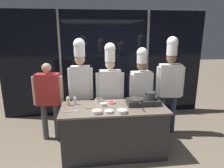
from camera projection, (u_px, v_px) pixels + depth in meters
name	position (u px, v px, depth m)	size (l,w,h in m)	color
ground_plane	(114.00, 152.00, 3.73)	(24.00, 24.00, 0.00)	#7F705B
window_wall_back	(105.00, 65.00, 5.18)	(5.24, 0.09, 2.70)	black
demo_counter	(114.00, 130.00, 3.61)	(1.85, 0.81, 0.90)	#2D2D30
portable_stove	(143.00, 102.00, 3.60)	(0.59, 0.32, 0.11)	#28282B
frying_pan	(136.00, 98.00, 3.56)	(0.29, 0.50, 0.04)	#38332D
stock_pot	(151.00, 95.00, 3.59)	(0.21, 0.18, 0.12)	#333335
squeeze_bottle_clear	(75.00, 100.00, 3.60)	(0.05, 0.05, 0.17)	white
squeeze_bottle_oil	(68.00, 101.00, 3.54)	(0.07, 0.07, 0.18)	beige
prep_bowl_rice	(122.00, 111.00, 3.23)	(0.17, 0.17, 0.06)	white
prep_bowl_shrimp	(97.00, 111.00, 3.21)	(0.17, 0.17, 0.06)	white
prep_bowl_bell_pepper	(111.00, 102.00, 3.68)	(0.16, 0.16, 0.04)	white
prep_bowl_ginger	(103.00, 104.00, 3.54)	(0.12, 0.12, 0.05)	white
prep_bowl_garlic	(109.00, 111.00, 3.24)	(0.14, 0.14, 0.04)	white
prep_bowl_soy_glaze	(99.00, 100.00, 3.76)	(0.14, 0.14, 0.06)	white
serving_spoon_slotted	(74.00, 111.00, 3.29)	(0.27, 0.08, 0.02)	#B2B5BA
serving_spoon_solid	(95.00, 109.00, 3.39)	(0.23, 0.10, 0.02)	olive
person_guest	(49.00, 95.00, 3.95)	(0.59, 0.26, 1.60)	#4C4C51
chef_head	(81.00, 79.00, 3.97)	(0.49, 0.23, 2.06)	#2D3856
chef_sous	(110.00, 85.00, 4.00)	(0.56, 0.24, 1.98)	#2D3856
chef_line	(141.00, 85.00, 4.08)	(0.51, 0.26, 1.88)	#232326
chef_pastry	(170.00, 79.00, 4.17)	(0.58, 0.28, 2.09)	#2D3856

